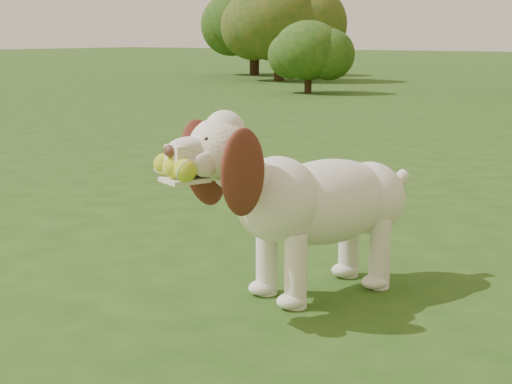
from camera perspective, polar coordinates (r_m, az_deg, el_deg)
The scene contains 5 objects.
ground at distance 3.17m, azimuth 14.96°, elevation -5.43°, with size 80.00×80.00×0.00m, color #244814.
dog at distance 2.69m, azimuth 3.66°, elevation -0.29°, with size 0.59×0.99×0.67m.
shrub_a at distance 12.32m, azimuth 3.83°, elevation 10.24°, with size 1.08×1.08×1.12m.
shrub_g at distance 17.96m, azimuth -0.12°, elevation 12.56°, with size 2.08×2.08×2.16m.
shrub_e at distance 15.61m, azimuth 1.72°, elevation 12.51°, with size 1.98×1.98×2.05m.
Camera 1 is at (1.01, -2.87, 0.90)m, focal length 55.00 mm.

